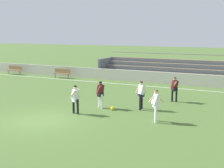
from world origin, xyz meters
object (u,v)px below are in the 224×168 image
at_px(player_dark_on_ball, 100,92).
at_px(player_white_trailing_run, 156,103).
at_px(bench_centre_sideline, 62,72).
at_px(player_white_deep_cover, 75,97).
at_px(player_white_challenging, 141,93).
at_px(soccer_ball, 112,108).
at_px(bench_far_left, 15,69).
at_px(player_dark_wide_right, 175,87).
at_px(bleacher_stand, 186,70).

xyz_separation_m(player_dark_on_ball, player_white_trailing_run, (3.85, -1.28, 0.03)).
xyz_separation_m(bench_centre_sideline, player_white_deep_cover, (8.39, -10.73, 0.42)).
bearing_deg(player_white_challenging, player_white_deep_cover, -140.36).
relative_size(player_white_trailing_run, soccer_ball, 7.64).
relative_size(bench_far_left, player_white_challenging, 1.05).
relative_size(bench_far_left, player_white_trailing_run, 1.07).
xyz_separation_m(player_white_challenging, player_dark_wide_right, (1.29, 2.82, -0.05)).
xyz_separation_m(player_dark_on_ball, player_white_deep_cover, (-0.67, -1.73, -0.01)).
bearing_deg(player_white_trailing_run, soccer_ball, 159.13).
distance_m(player_white_challenging, player_white_deep_cover, 3.87).
relative_size(bleacher_stand, player_white_challenging, 10.00).
bearing_deg(player_dark_on_ball, bench_centre_sideline, 135.16).
bearing_deg(bench_centre_sideline, player_white_trailing_run, -38.54).
bearing_deg(player_dark_wide_right, player_white_trailing_run, -87.12).
distance_m(player_dark_on_ball, player_white_deep_cover, 1.86).
bearing_deg(soccer_ball, bench_centre_sideline, 137.33).
bearing_deg(player_dark_wide_right, player_white_challenging, -114.59).
height_order(player_white_trailing_run, player_dark_wide_right, player_white_trailing_run).
relative_size(bench_far_left, player_dark_wide_right, 1.10).
relative_size(bleacher_stand, player_white_trailing_run, 10.17).
bearing_deg(player_dark_wide_right, bench_far_left, 163.87).
bearing_deg(player_dark_on_ball, player_dark_wide_right, 44.62).
distance_m(bench_far_left, player_white_challenging, 19.38).
relative_size(player_white_challenging, player_dark_wide_right, 1.04).
bearing_deg(bench_centre_sideline, bleacher_stand, 18.50).
distance_m(bleacher_stand, soccer_ball, 13.08).
xyz_separation_m(player_dark_wide_right, soccer_ball, (-2.74, -3.70, -0.86)).
distance_m(player_white_deep_cover, soccer_ball, 2.37).
xyz_separation_m(bench_far_left, player_dark_wide_right, (18.81, -5.44, 0.43)).
relative_size(player_white_deep_cover, soccer_ball, 7.39).
height_order(bleacher_stand, player_white_trailing_run, bleacher_stand).
relative_size(player_white_deep_cover, player_dark_wide_right, 0.99).
height_order(player_dark_on_ball, player_white_trailing_run, player_white_trailing_run).
distance_m(bench_centre_sideline, bench_far_left, 6.15).
distance_m(bench_far_left, player_dark_wide_right, 19.59).
bearing_deg(player_white_deep_cover, player_white_trailing_run, 5.72).
bearing_deg(player_dark_wide_right, soccer_ball, -126.54).
bearing_deg(bench_centre_sideline, player_white_deep_cover, -52.00).
bearing_deg(soccer_ball, player_white_challenging, 31.20).
distance_m(player_dark_wide_right, soccer_ball, 4.69).
distance_m(bench_centre_sideline, soccer_ball, 13.49).
bearing_deg(player_white_trailing_run, player_dark_wide_right, 92.88).
bearing_deg(bleacher_stand, bench_centre_sideline, -161.50).
xyz_separation_m(bench_centre_sideline, player_dark_on_ball, (9.05, -9.00, 0.43)).
xyz_separation_m(bleacher_stand, soccer_ball, (-1.51, -12.96, -0.88)).
xyz_separation_m(bleacher_stand, player_dark_on_ball, (-2.37, -12.82, -0.01)).
distance_m(bleacher_stand, player_dark_wide_right, 9.34).
xyz_separation_m(bleacher_stand, player_dark_wide_right, (1.23, -9.26, -0.01)).
height_order(bleacher_stand, player_dark_on_ball, bleacher_stand).
bearing_deg(player_white_trailing_run, player_white_challenging, 127.28).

